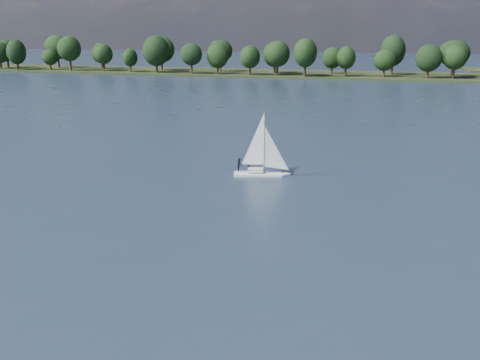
{
  "coord_description": "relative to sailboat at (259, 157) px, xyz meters",
  "views": [
    {
      "loc": [
        16.95,
        -11.71,
        17.97
      ],
      "look_at": [
        2.19,
        41.23,
        2.5
      ],
      "focal_mm": 40.0,
      "sensor_mm": 36.0,
      "label": 1
    }
  ],
  "objects": [
    {
      "name": "far_shore",
      "position": [
        -1.51,
        159.54,
        -2.41
      ],
      "size": [
        660.0,
        40.0,
        1.5
      ],
      "primitive_type": "cube",
      "color": "black",
      "rests_on": "ground"
    },
    {
      "name": "ground",
      "position": [
        -1.51,
        47.54,
        -2.41
      ],
      "size": [
        700.0,
        700.0,
        0.0
      ],
      "primitive_type": "plane",
      "color": "#233342",
      "rests_on": "ground"
    },
    {
      "name": "treeline",
      "position": [
        -13.77,
        155.6,
        5.72
      ],
      "size": [
        562.6,
        74.2,
        17.58
      ],
      "color": "black",
      "rests_on": "ground"
    },
    {
      "name": "sailboat",
      "position": [
        0.0,
        0.0,
        0.0
      ],
      "size": [
        6.8,
        3.37,
        8.62
      ],
      "rotation": [
        0.0,
        0.0,
        0.25
      ],
      "color": "white",
      "rests_on": "ground"
    }
  ]
}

